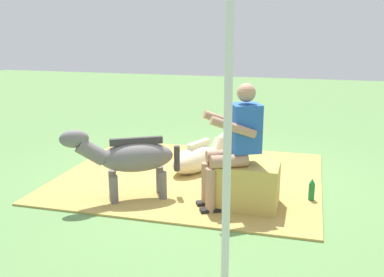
{
  "coord_description": "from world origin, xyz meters",
  "views": [
    {
      "loc": [
        -1.31,
        5.24,
        1.99
      ],
      "look_at": [
        0.15,
        -0.18,
        0.55
      ],
      "focal_mm": 41.83,
      "sensor_mm": 36.0,
      "label": 1
    }
  ],
  "objects_px": {
    "person_seated": "(234,141)",
    "pony_standing": "(129,157)",
    "pony_lying": "(199,157)",
    "hay_bale": "(248,186)",
    "tent_pole_left": "(228,127)",
    "soda_bottle": "(312,191)"
  },
  "relations": [
    {
      "from": "person_seated",
      "to": "pony_standing",
      "type": "height_order",
      "value": "person_seated"
    },
    {
      "from": "pony_standing",
      "to": "pony_lying",
      "type": "height_order",
      "value": "pony_standing"
    },
    {
      "from": "hay_bale",
      "to": "tent_pole_left",
      "type": "height_order",
      "value": "tent_pole_left"
    },
    {
      "from": "person_seated",
      "to": "pony_lying",
      "type": "xyz_separation_m",
      "value": [
        0.69,
        -1.2,
        -0.59
      ]
    },
    {
      "from": "soda_bottle",
      "to": "tent_pole_left",
      "type": "xyz_separation_m",
      "value": [
        0.62,
        2.0,
        1.16
      ]
    },
    {
      "from": "pony_standing",
      "to": "tent_pole_left",
      "type": "height_order",
      "value": "tent_pole_left"
    },
    {
      "from": "soda_bottle",
      "to": "pony_standing",
      "type": "bearing_deg",
      "value": 13.61
    },
    {
      "from": "hay_bale",
      "to": "person_seated",
      "type": "distance_m",
      "value": 0.55
    },
    {
      "from": "soda_bottle",
      "to": "tent_pole_left",
      "type": "bearing_deg",
      "value": 72.71
    },
    {
      "from": "hay_bale",
      "to": "soda_bottle",
      "type": "bearing_deg",
      "value": -152.06
    },
    {
      "from": "hay_bale",
      "to": "soda_bottle",
      "type": "height_order",
      "value": "hay_bale"
    },
    {
      "from": "tent_pole_left",
      "to": "hay_bale",
      "type": "bearing_deg",
      "value": -87.87
    },
    {
      "from": "hay_bale",
      "to": "person_seated",
      "type": "relative_size",
      "value": 0.48
    },
    {
      "from": "hay_bale",
      "to": "person_seated",
      "type": "xyz_separation_m",
      "value": [
        0.16,
        0.05,
        0.52
      ]
    },
    {
      "from": "pony_standing",
      "to": "pony_lying",
      "type": "distance_m",
      "value": 1.41
    },
    {
      "from": "soda_bottle",
      "to": "tent_pole_left",
      "type": "relative_size",
      "value": 0.11
    },
    {
      "from": "pony_standing",
      "to": "soda_bottle",
      "type": "bearing_deg",
      "value": -166.39
    },
    {
      "from": "pony_standing",
      "to": "tent_pole_left",
      "type": "relative_size",
      "value": 0.47
    },
    {
      "from": "person_seated",
      "to": "tent_pole_left",
      "type": "height_order",
      "value": "tent_pole_left"
    },
    {
      "from": "pony_lying",
      "to": "tent_pole_left",
      "type": "distance_m",
      "value": 3.13
    },
    {
      "from": "person_seated",
      "to": "pony_lying",
      "type": "distance_m",
      "value": 1.5
    },
    {
      "from": "pony_standing",
      "to": "person_seated",
      "type": "bearing_deg",
      "value": -176.26
    }
  ]
}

